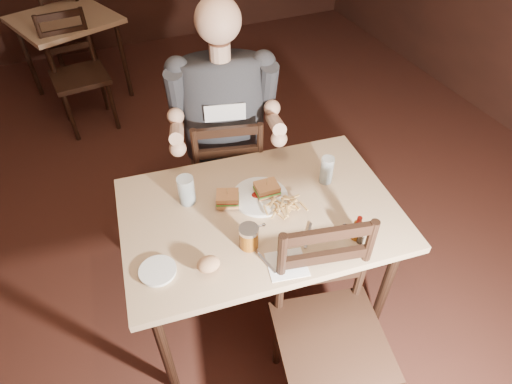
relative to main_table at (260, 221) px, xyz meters
name	(u,v)px	position (x,y,z in m)	size (l,w,h in m)	color
room_shell	(178,66)	(-0.23, 0.35, 0.70)	(7.00, 7.00, 7.00)	black
main_table	(260,221)	(0.00, 0.00, 0.00)	(1.39, 0.99, 0.77)	tan
bg_table	(66,28)	(-0.67, 2.85, -0.02)	(1.03, 1.03, 0.77)	tan
chair_far	(227,171)	(0.06, 0.66, -0.22)	(0.44, 0.48, 0.95)	black
chair_near	(332,341)	(0.08, -0.60, -0.20)	(0.46, 0.51, 1.00)	black
bg_chair_far	(69,32)	(-0.67, 3.40, -0.27)	(0.39, 0.43, 0.85)	black
bg_chair_near	(80,76)	(-0.67, 2.30, -0.22)	(0.44, 0.48, 0.95)	black
diner	(223,101)	(0.05, 0.61, 0.32)	(0.61, 0.48, 1.06)	#2C2D31
dinner_plate	(260,197)	(0.03, 0.08, 0.08)	(0.27, 0.27, 0.02)	white
sandwich_left	(228,196)	(-0.13, 0.09, 0.14)	(0.11, 0.09, 0.09)	tan
sandwich_right	(267,186)	(0.07, 0.08, 0.14)	(0.11, 0.09, 0.10)	tan
fries_pile	(282,207)	(0.09, -0.04, 0.11)	(0.26, 0.18, 0.04)	tan
ketchup_dollop	(256,195)	(0.02, 0.09, 0.09)	(0.04, 0.04, 0.01)	maroon
glass_left	(186,190)	(-0.30, 0.20, 0.15)	(0.08, 0.08, 0.15)	silver
glass_right	(327,170)	(0.39, 0.07, 0.15)	(0.07, 0.07, 0.15)	silver
hot_sauce	(358,228)	(0.33, -0.32, 0.14)	(0.04, 0.04, 0.13)	#8E4C10
salt_shaker	(344,230)	(0.29, -0.28, 0.10)	(0.03, 0.03, 0.06)	white
pepper_shaker	(361,238)	(0.33, -0.35, 0.10)	(0.03, 0.03, 0.06)	#38332D
syrup_dispenser	(249,237)	(-0.13, -0.18, 0.13)	(0.09, 0.09, 0.11)	#8E4C10
napkin	(287,264)	(-0.02, -0.34, 0.07)	(0.16, 0.15, 0.00)	white
knife	(263,258)	(-0.10, -0.27, 0.08)	(0.01, 0.19, 0.00)	silver
fork	(308,235)	(0.14, -0.23, 0.08)	(0.01, 0.15, 0.00)	silver
side_plate	(158,271)	(-0.53, -0.16, 0.08)	(0.15, 0.15, 0.01)	white
bread_roll	(208,264)	(-0.33, -0.23, 0.11)	(0.10, 0.08, 0.06)	tan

